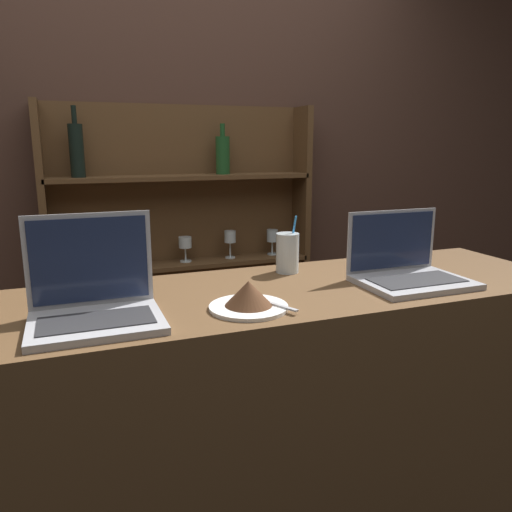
{
  "coord_description": "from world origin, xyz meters",
  "views": [
    {
      "loc": [
        -0.42,
        -1.03,
        1.47
      ],
      "look_at": [
        0.09,
        0.31,
        1.15
      ],
      "focal_mm": 35.0,
      "sensor_mm": 36.0,
      "label": 1
    }
  ],
  "objects_px": {
    "cake_plate": "(250,297)",
    "laptop_far": "(407,268)",
    "water_glass": "(287,253)",
    "laptop_near": "(94,298)"
  },
  "relations": [
    {
      "from": "cake_plate",
      "to": "laptop_far",
      "type": "bearing_deg",
      "value": 7.35
    },
    {
      "from": "laptop_far",
      "to": "cake_plate",
      "type": "distance_m",
      "value": 0.55
    },
    {
      "from": "laptop_far",
      "to": "cake_plate",
      "type": "height_order",
      "value": "laptop_far"
    },
    {
      "from": "laptop_far",
      "to": "cake_plate",
      "type": "bearing_deg",
      "value": -172.65
    },
    {
      "from": "laptop_far",
      "to": "water_glass",
      "type": "bearing_deg",
      "value": 140.56
    },
    {
      "from": "laptop_near",
      "to": "water_glass",
      "type": "bearing_deg",
      "value": 22.64
    },
    {
      "from": "water_glass",
      "to": "laptop_far",
      "type": "bearing_deg",
      "value": -39.44
    },
    {
      "from": "cake_plate",
      "to": "water_glass",
      "type": "bearing_deg",
      "value": 51.56
    },
    {
      "from": "cake_plate",
      "to": "laptop_near",
      "type": "bearing_deg",
      "value": 172.51
    },
    {
      "from": "water_glass",
      "to": "laptop_near",
      "type": "bearing_deg",
      "value": -157.36
    }
  ]
}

